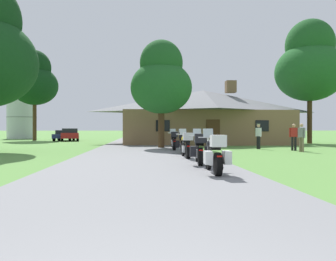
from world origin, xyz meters
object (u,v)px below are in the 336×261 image
(motorcycle_black_fifth_in_row, at_px, (174,141))
(parked_navy_sedan_far_left, at_px, (64,135))
(motorcycle_silver_second_in_row, at_px, (199,149))
(tree_by_lodge_front, at_px, (161,81))
(motorcycle_black_nearest_to_camera, at_px, (214,155))
(metal_silo_distant, at_px, (22,114))
(motorcycle_yellow_third_in_row, at_px, (186,145))
(tree_left_far, at_px, (35,80))
(bystander_red_shirt_by_tree, at_px, (294,136))
(motorcycle_yellow_farthest_in_row, at_px, (173,139))
(bystander_white_shirt_near_lodge, at_px, (258,135))
(parked_red_suv_far_left, at_px, (70,134))
(bystander_gray_shirt_beside_signpost, at_px, (302,136))
(motorcycle_orange_fourth_in_row, at_px, (182,143))
(tree_right_of_lodge, at_px, (310,64))

(motorcycle_black_fifth_in_row, distance_m, parked_navy_sedan_far_left, 21.15)
(motorcycle_silver_second_in_row, distance_m, tree_by_lodge_front, 11.77)
(motorcycle_black_nearest_to_camera, bearing_deg, metal_silo_distant, 117.38)
(motorcycle_black_nearest_to_camera, relative_size, motorcycle_yellow_third_in_row, 1.00)
(motorcycle_yellow_third_in_row, relative_size, tree_left_far, 0.20)
(tree_by_lodge_front, xyz_separation_m, metal_silo_distant, (-18.24, 24.75, -1.23))
(bystander_red_shirt_by_tree, distance_m, tree_left_far, 30.43)
(motorcycle_black_nearest_to_camera, xyz_separation_m, metal_silo_distant, (-19.04, 38.28, 2.87))
(motorcycle_yellow_third_in_row, relative_size, tree_by_lodge_front, 0.28)
(motorcycle_silver_second_in_row, bearing_deg, parked_navy_sedan_far_left, 117.35)
(motorcycle_yellow_farthest_in_row, relative_size, bystander_red_shirt_by_tree, 1.25)
(bystander_white_shirt_near_lodge, relative_size, parked_red_suv_far_left, 0.35)
(bystander_gray_shirt_beside_signpost, height_order, parked_red_suv_far_left, bystander_gray_shirt_beside_signpost)
(motorcycle_yellow_farthest_in_row, distance_m, bystander_white_shirt_near_lodge, 5.73)
(motorcycle_yellow_third_in_row, height_order, bystander_gray_shirt_beside_signpost, bystander_gray_shirt_beside_signpost)
(motorcycle_silver_second_in_row, xyz_separation_m, bystander_white_shirt_near_lodge, (5.64, 9.72, 0.34))
(motorcycle_yellow_farthest_in_row, distance_m, bystander_gray_shirt_beside_signpost, 8.22)
(motorcycle_silver_second_in_row, xyz_separation_m, motorcycle_yellow_third_in_row, (-0.13, 2.82, 0.01))
(bystander_red_shirt_by_tree, bearing_deg, motorcycle_orange_fourth_in_row, 43.59)
(motorcycle_black_nearest_to_camera, xyz_separation_m, bystander_red_shirt_by_tree, (7.30, 10.57, 0.32))
(tree_right_of_lodge, bearing_deg, metal_silo_distant, 150.78)
(motorcycle_black_nearest_to_camera, bearing_deg, motorcycle_yellow_farthest_in_row, 90.84)
(motorcycle_orange_fourth_in_row, relative_size, tree_by_lodge_front, 0.28)
(motorcycle_black_nearest_to_camera, relative_size, tree_by_lodge_front, 0.28)
(motorcycle_orange_fourth_in_row, relative_size, parked_navy_sedan_far_left, 0.49)
(motorcycle_silver_second_in_row, height_order, metal_silo_distant, metal_silo_distant)
(motorcycle_black_nearest_to_camera, distance_m, tree_left_far, 34.57)
(motorcycle_black_fifth_in_row, bearing_deg, bystander_gray_shirt_beside_signpost, -9.18)
(motorcycle_yellow_third_in_row, relative_size, parked_navy_sedan_far_left, 0.49)
(motorcycle_yellow_farthest_in_row, bearing_deg, bystander_red_shirt_by_tree, -22.31)
(motorcycle_black_nearest_to_camera, xyz_separation_m, motorcycle_orange_fourth_in_row, (0.03, 8.17, 0.00))
(metal_silo_distant, bearing_deg, bystander_gray_shirt_beside_signpost, -47.82)
(tree_by_lodge_front, bearing_deg, motorcycle_black_nearest_to_camera, -86.58)
(motorcycle_orange_fourth_in_row, bearing_deg, motorcycle_black_nearest_to_camera, -85.66)
(motorcycle_black_fifth_in_row, bearing_deg, motorcycle_silver_second_in_row, -86.26)
(motorcycle_yellow_farthest_in_row, xyz_separation_m, tree_left_far, (-14.84, 17.19, 6.45))
(metal_silo_distant, bearing_deg, bystander_white_shirt_near_lodge, -46.54)
(tree_right_of_lodge, bearing_deg, bystander_gray_shirt_beside_signpost, -119.37)
(motorcycle_silver_second_in_row, bearing_deg, motorcycle_orange_fourth_in_row, 94.33)
(motorcycle_yellow_farthest_in_row, bearing_deg, bystander_gray_shirt_beside_signpost, -30.63)
(motorcycle_yellow_farthest_in_row, height_order, bystander_gray_shirt_beside_signpost, bystander_gray_shirt_beside_signpost)
(motorcycle_yellow_third_in_row, bearing_deg, motorcycle_orange_fourth_in_row, 85.28)
(motorcycle_black_fifth_in_row, xyz_separation_m, tree_by_lodge_front, (-0.63, 2.65, 4.08))
(motorcycle_orange_fourth_in_row, xyz_separation_m, motorcycle_yellow_farthest_in_row, (-0.01, 5.20, 0.01))
(motorcycle_yellow_farthest_in_row, relative_size, metal_silo_distant, 0.30)
(motorcycle_silver_second_in_row, relative_size, parked_navy_sedan_far_left, 0.49)
(motorcycle_black_fifth_in_row, height_order, metal_silo_distant, metal_silo_distant)
(tree_left_far, distance_m, parked_navy_sedan_far_left, 7.61)
(bystander_white_shirt_near_lodge, distance_m, bystander_gray_shirt_beside_signpost, 3.29)
(tree_right_of_lodge, height_order, parked_navy_sedan_far_left, tree_right_of_lodge)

